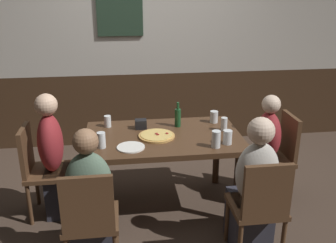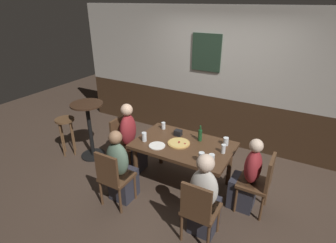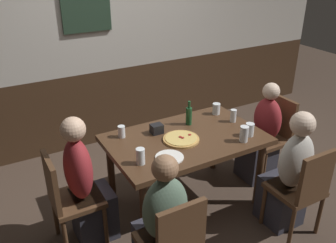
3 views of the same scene
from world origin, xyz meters
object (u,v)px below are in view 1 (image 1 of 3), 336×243
at_px(beer_bottle_green, 178,117).
at_px(tumbler_water, 227,138).
at_px(beer_glass_half, 224,125).
at_px(pint_glass_amber, 216,140).
at_px(plate_white_large, 131,147).
at_px(condiment_caddy, 141,124).
at_px(person_right_near, 253,194).
at_px(pint_glass_pale, 108,122).
at_px(chair_head_west, 40,166).
at_px(chair_right_near, 260,205).
at_px(person_head_east, 261,157).
at_px(chair_left_near, 90,217).
at_px(highball_clear, 214,118).
at_px(dining_table, 163,144).
at_px(chair_head_east, 278,153).
at_px(pizza, 157,136).
at_px(beer_glass_tall, 101,141).
at_px(person_head_west, 58,165).
at_px(person_left_near, 92,207).

bearing_deg(beer_bottle_green, tumbler_water, -52.53).
bearing_deg(beer_glass_half, tumbler_water, -99.98).
relative_size(pint_glass_amber, plate_white_large, 0.62).
bearing_deg(condiment_caddy, person_right_near, -47.71).
xyz_separation_m(pint_glass_pale, plate_white_large, (0.20, -0.54, -0.04)).
distance_m(chair_head_west, chair_right_near, 1.97).
relative_size(person_head_east, condiment_caddy, 9.90).
bearing_deg(pint_glass_pale, chair_left_near, -95.83).
height_order(person_head_east, highball_clear, person_head_east).
height_order(dining_table, plate_white_large, plate_white_large).
xyz_separation_m(chair_head_east, condiment_caddy, (-1.33, 0.20, 0.29)).
relative_size(beer_glass_half, plate_white_large, 0.54).
xyz_separation_m(person_head_east, plate_white_large, (-1.28, -0.24, 0.29)).
bearing_deg(dining_table, pizza, -157.91).
bearing_deg(beer_glass_tall, person_head_west, 154.04).
bearing_deg(dining_table, chair_right_near, -53.91).
relative_size(dining_table, highball_clear, 12.16).
bearing_deg(person_head_east, beer_glass_tall, -172.43).
distance_m(beer_glass_half, plate_white_large, 0.94).
relative_size(person_head_west, person_left_near, 1.04).
xyz_separation_m(chair_head_east, person_head_west, (-2.11, 0.00, 0.00)).
relative_size(person_left_near, highball_clear, 9.55).
bearing_deg(person_left_near, chair_head_west, 125.48).
bearing_deg(pint_glass_amber, highball_clear, 77.56).
height_order(chair_head_east, pint_glass_amber, pint_glass_amber).
height_order(pint_glass_amber, beer_bottle_green, beer_bottle_green).
height_order(person_left_near, pint_glass_amber, person_left_near).
bearing_deg(person_head_east, person_head_west, 180.00).
xyz_separation_m(dining_table, highball_clear, (0.55, 0.28, 0.14)).
height_order(chair_head_east, beer_bottle_green, beer_bottle_green).
relative_size(pint_glass_amber, tumbler_water, 1.20).
relative_size(chair_head_west, condiment_caddy, 8.00).
xyz_separation_m(person_head_west, highball_clear, (1.52, 0.28, 0.29)).
distance_m(chair_right_near, highball_clear, 1.19).
bearing_deg(tumbler_water, chair_head_west, 171.03).
height_order(chair_left_near, pizza, chair_left_near).
bearing_deg(beer_glass_tall, condiment_caddy, 48.39).
bearing_deg(beer_glass_half, beer_glass_tall, -167.68).
bearing_deg(chair_left_near, chair_head_west, 120.06).
distance_m(dining_table, person_right_near, 0.96).
bearing_deg(plate_white_large, beer_bottle_green, 43.71).
distance_m(chair_left_near, person_head_east, 1.82).
xyz_separation_m(chair_head_west, person_left_near, (0.50, -0.70, -0.02)).
distance_m(chair_head_west, person_head_east, 2.10).
bearing_deg(beer_bottle_green, person_head_east, -14.94).
height_order(pint_glass_amber, condiment_caddy, pint_glass_amber).
xyz_separation_m(chair_head_west, chair_right_near, (1.77, -0.87, 0.00)).
bearing_deg(pizza, highball_clear, 26.43).
relative_size(chair_right_near, beer_bottle_green, 3.56).
height_order(tumbler_water, highball_clear, tumbler_water).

